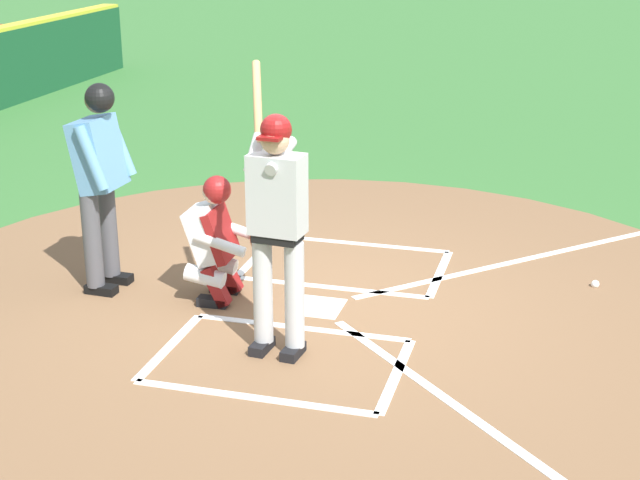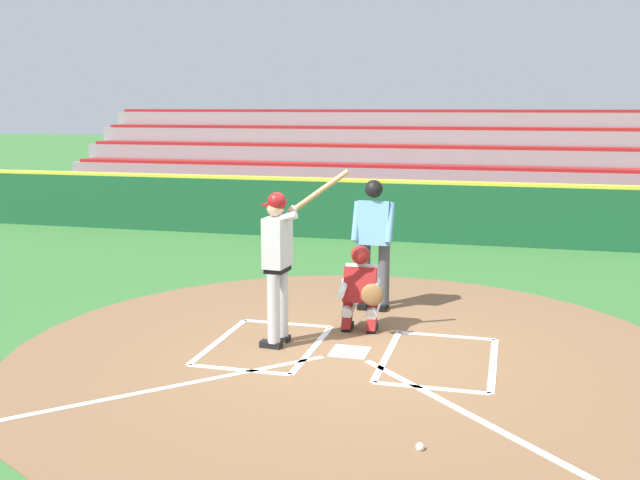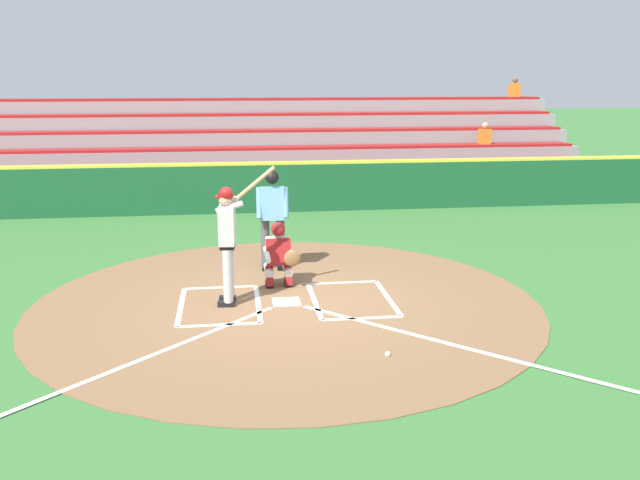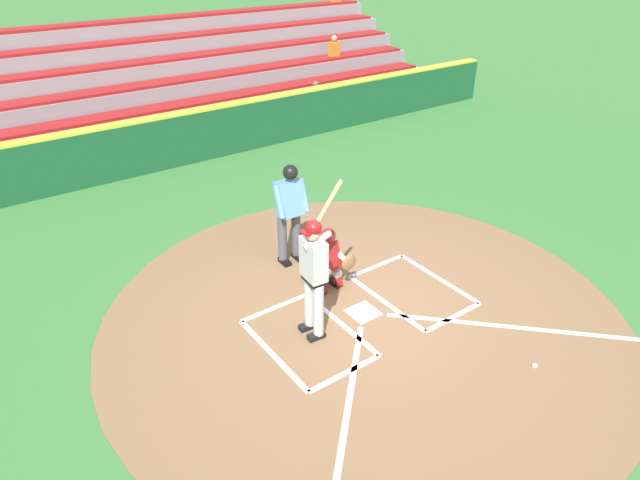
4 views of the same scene
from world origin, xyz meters
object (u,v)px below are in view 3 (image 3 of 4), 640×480
at_px(catcher, 279,253).
at_px(plate_umpire, 272,213).
at_px(batter, 228,236).
at_px(baseball, 388,354).

height_order(catcher, plate_umpire, plate_umpire).
distance_m(catcher, plate_umpire, 1.16).
distance_m(batter, baseball, 3.27).
relative_size(catcher, plate_umpire, 0.61).
height_order(batter, plate_umpire, batter).
bearing_deg(baseball, batter, -49.70).
xyz_separation_m(catcher, baseball, (-1.16, 3.17, -0.55)).
xyz_separation_m(plate_umpire, baseball, (-1.19, 4.23, -1.04)).
xyz_separation_m(batter, baseball, (-2.00, 2.36, -1.06)).
height_order(catcher, baseball, catcher).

